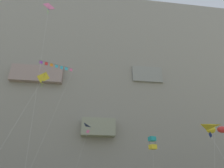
{
  "coord_description": "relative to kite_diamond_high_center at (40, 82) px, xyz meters",
  "views": [
    {
      "loc": [
        -3.17,
        -4.25,
        2.99
      ],
      "look_at": [
        0.72,
        26.64,
        18.72
      ],
      "focal_mm": 30.15,
      "sensor_mm": 36.0,
      "label": 1
    }
  ],
  "objects": [
    {
      "name": "kite_banner_mid_right",
      "position": [
        -0.71,
        10.25,
        7.97
      ],
      "size": [
        5.9,
        7.16,
        21.53
      ],
      "color": "black",
      "rests_on": "ground"
    },
    {
      "name": "kite_delta_low_center",
      "position": [
        15.89,
        -4.31,
        -6.44
      ],
      "size": [
        2.01,
        2.29,
        6.52
      ],
      "color": "yellow",
      "rests_on": "ground"
    },
    {
      "name": "kite_delta_high_right",
      "position": [
        6.0,
        8.19,
        -3.56
      ],
      "size": [
        3.23,
        6.63,
        9.45
      ],
      "color": "navy",
      "rests_on": "ground"
    },
    {
      "name": "kite_diamond_mid_left",
      "position": [
        -1.95,
        3.48,
        14.89
      ],
      "size": [
        3.78,
        5.5,
        29.62
      ],
      "color": "pink",
      "rests_on": "ground"
    },
    {
      "name": "kite_box_low_left",
      "position": [
        14.19,
        5.45,
        -5.4
      ],
      "size": [
        1.47,
        1.82,
        8.06
      ],
      "color": "teal",
      "rests_on": "ground"
    },
    {
      "name": "kite_diamond_high_center",
      "position": [
        0.0,
        0.0,
        0.0
      ],
      "size": [
        2.96,
        5.42,
        14.16
      ],
      "color": "yellow",
      "rests_on": "ground"
    },
    {
      "name": "kite_windsock_front_field",
      "position": [
        20.2,
        -0.37,
        -4.79
      ],
      "size": [
        6.63,
        2.02,
        8.37
      ],
      "color": "yellow",
      "rests_on": "ground"
    },
    {
      "name": "cliff_face",
      "position": [
        8.77,
        56.11,
        28.63
      ],
      "size": [
        180.0,
        30.45,
        82.6
      ],
      "color": "gray",
      "rests_on": "ground"
    }
  ]
}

